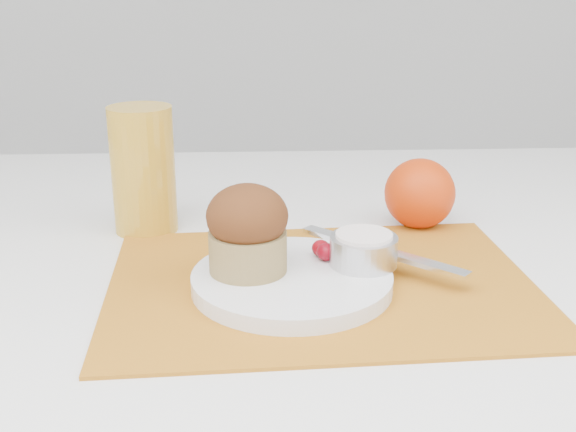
{
  "coord_description": "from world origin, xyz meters",
  "views": [
    {
      "loc": [
        -0.01,
        -0.74,
        1.05
      ],
      "look_at": [
        0.02,
        -0.02,
        0.8
      ],
      "focal_mm": 45.0,
      "sensor_mm": 36.0,
      "label": 1
    }
  ],
  "objects_px": {
    "juice_glass": "(143,170)",
    "muffin": "(247,229)",
    "orange": "(420,194)",
    "plate": "(292,281)"
  },
  "relations": [
    {
      "from": "juice_glass",
      "to": "muffin",
      "type": "height_order",
      "value": "juice_glass"
    },
    {
      "from": "orange",
      "to": "juice_glass",
      "type": "bearing_deg",
      "value": 178.97
    },
    {
      "from": "plate",
      "to": "muffin",
      "type": "distance_m",
      "value": 0.07
    },
    {
      "from": "plate",
      "to": "muffin",
      "type": "bearing_deg",
      "value": 167.82
    },
    {
      "from": "orange",
      "to": "juice_glass",
      "type": "distance_m",
      "value": 0.33
    },
    {
      "from": "orange",
      "to": "juice_glass",
      "type": "xyz_separation_m",
      "value": [
        -0.33,
        0.01,
        0.03
      ]
    },
    {
      "from": "juice_glass",
      "to": "orange",
      "type": "bearing_deg",
      "value": -1.03
    },
    {
      "from": "orange",
      "to": "muffin",
      "type": "xyz_separation_m",
      "value": [
        -0.2,
        -0.17,
        0.02
      ]
    },
    {
      "from": "orange",
      "to": "plate",
      "type": "bearing_deg",
      "value": -132.9
    },
    {
      "from": "juice_glass",
      "to": "plate",
      "type": "bearing_deg",
      "value": -47.62
    }
  ]
}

